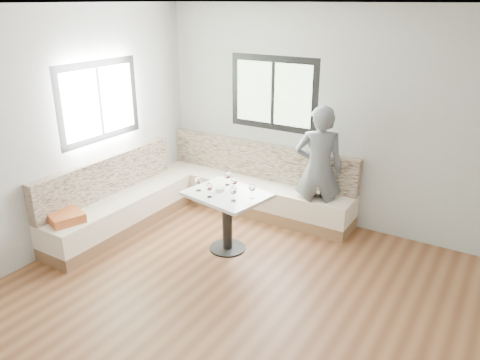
% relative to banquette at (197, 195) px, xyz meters
% --- Properties ---
extents(room, '(5.01, 5.01, 2.81)m').
position_rel_banquette_xyz_m(room, '(1.51, -1.55, 1.08)').
color(room, brown).
rests_on(room, ground).
extents(banquette, '(2.90, 2.80, 0.95)m').
position_rel_banquette_xyz_m(banquette, '(0.00, 0.00, 0.00)').
color(banquette, brown).
rests_on(banquette, ground).
extents(table, '(1.00, 0.84, 0.73)m').
position_rel_banquette_xyz_m(table, '(0.84, -0.53, 0.22)').
color(table, black).
rests_on(table, ground).
extents(person, '(0.71, 0.61, 1.65)m').
position_rel_banquette_xyz_m(person, '(1.53, 0.54, 0.50)').
color(person, slate).
rests_on(person, ground).
extents(olive_ramekin, '(0.10, 0.10, 0.04)m').
position_rel_banquette_xyz_m(olive_ramekin, '(0.74, -0.51, 0.42)').
color(olive_ramekin, white).
rests_on(olive_ramekin, table).
extents(wine_glass_a, '(0.08, 0.08, 0.17)m').
position_rel_banquette_xyz_m(wine_glass_a, '(0.52, -0.64, 0.52)').
color(wine_glass_a, white).
rests_on(wine_glass_a, table).
extents(wine_glass_b, '(0.08, 0.08, 0.17)m').
position_rel_banquette_xyz_m(wine_glass_b, '(0.74, -0.73, 0.52)').
color(wine_glass_b, white).
rests_on(wine_glass_b, table).
extents(wine_glass_c, '(0.08, 0.08, 0.17)m').
position_rel_banquette_xyz_m(wine_glass_c, '(1.02, -0.67, 0.52)').
color(wine_glass_c, white).
rests_on(wine_glass_c, table).
extents(wine_glass_d, '(0.08, 0.08, 0.17)m').
position_rel_banquette_xyz_m(wine_glass_d, '(0.88, -0.42, 0.52)').
color(wine_glass_d, white).
rests_on(wine_glass_d, table).
extents(wine_glass_e, '(0.08, 0.08, 0.17)m').
position_rel_banquette_xyz_m(wine_glass_e, '(1.16, -0.49, 0.52)').
color(wine_glass_e, white).
rests_on(wine_glass_e, table).
extents(wine_glass_f, '(0.08, 0.08, 0.17)m').
position_rel_banquette_xyz_m(wine_glass_f, '(0.71, -0.31, 0.52)').
color(wine_glass_f, white).
rests_on(wine_glass_f, table).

